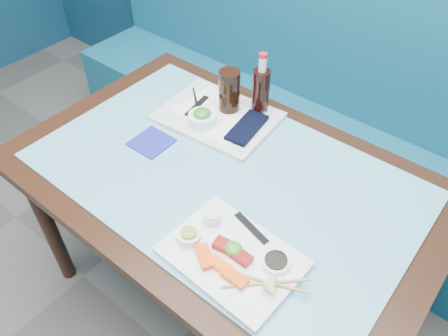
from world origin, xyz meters
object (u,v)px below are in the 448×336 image
Objects in this scene: sashimi_plate at (233,257)px; booth_bench at (330,135)px; seaweed_bowl at (202,119)px; cola_glass at (229,91)px; blue_napkin at (151,142)px; serving_tray at (218,116)px; dining_table at (223,192)px; cola_bottle_body at (261,93)px.

booth_bench is at bearing 104.34° from sashimi_plate.
cola_glass is (0.02, 0.13, 0.06)m from seaweed_bowl.
serving_tray is at bearing 70.38° from blue_napkin.
dining_table is 0.31m from blue_napkin.
cola_bottle_body is 0.44m from blue_napkin.
cola_bottle_body is at bearing 37.73° from cola_glass.
serving_tray is (-0.20, 0.21, 0.10)m from dining_table.
blue_napkin is (-0.29, -0.88, 0.39)m from booth_bench.
booth_bench is 7.18× the size of serving_tray.
sashimi_plate is 2.22× the size of cola_glass.
booth_bench is 1.17m from sashimi_plate.
seaweed_bowl is at bearing 65.82° from blue_napkin.
blue_napkin is (-0.10, -0.31, -0.09)m from cola_glass.
seaweed_bowl is (-0.21, -0.70, 0.42)m from booth_bench.
blue_napkin is at bearing -171.69° from dining_table.
cola_bottle_body is at bearing 61.08° from seaweed_bowl.
cola_bottle_body is (0.10, 0.13, 0.08)m from serving_tray.
cola_glass is 0.89× the size of cola_bottle_body.
dining_table is at bearing -51.76° from serving_tray.
serving_tray is 0.18m from cola_bottle_body.
dining_table is 8.70× the size of cola_glass.
sashimi_plate is 0.86× the size of serving_tray.
cola_glass is (-0.19, 0.27, 0.19)m from dining_table.
booth_bench is at bearing 71.70° from cola_glass.
serving_tray is 3.22× the size of blue_napkin.
booth_bench is at bearing 90.00° from dining_table.
booth_bench is 1.01m from blue_napkin.
booth_bench is 0.89m from dining_table.
seaweed_bowl is at bearing -98.75° from cola_glass.
sashimi_plate is (0.23, -1.08, 0.39)m from booth_bench.
booth_bench reaches higher than cola_glass.
cola_bottle_body reaches higher than seaweed_bowl.
cola_bottle_body is at bearing 46.45° from serving_tray.
cola_glass is at bearing 131.68° from sashimi_plate.
serving_tray is 4.10× the size of seaweed_bowl.
booth_bench is 18.64× the size of cola_glass.
sashimi_plate is at bearing -51.53° from serving_tray.
cola_glass reaches higher than dining_table.
sashimi_plate reaches higher than dining_table.
blue_napkin is at bearing -108.03° from cola_glass.
seaweed_bowl is 0.23m from cola_bottle_body.
sashimi_plate is at bearing -46.58° from dining_table.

